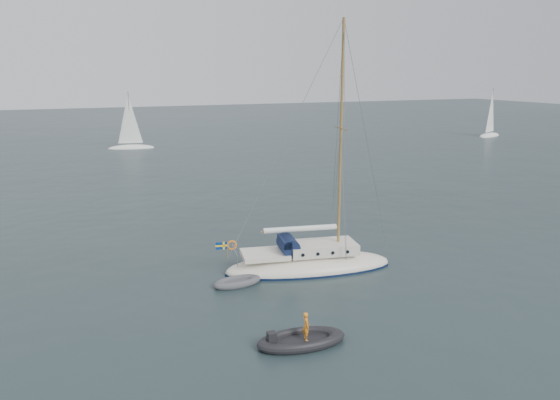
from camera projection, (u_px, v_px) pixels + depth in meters
name	position (u px, v px, depth m)	size (l,w,h in m)	color
ground	(289.00, 266.00, 31.33)	(300.00, 300.00, 0.00)	black
sailboat	(309.00, 251.00, 30.57)	(10.01, 3.00, 14.26)	silver
dinghy	(237.00, 282.00, 28.53)	(2.64, 1.19, 0.38)	#545559
rib	(301.00, 339.00, 22.31)	(3.78, 1.72, 1.41)	black
distant_yacht_c	(129.00, 123.00, 77.99)	(6.48, 3.46, 8.59)	white
distant_yacht_b	(491.00, 115.00, 92.91)	(6.47, 3.45, 8.58)	white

